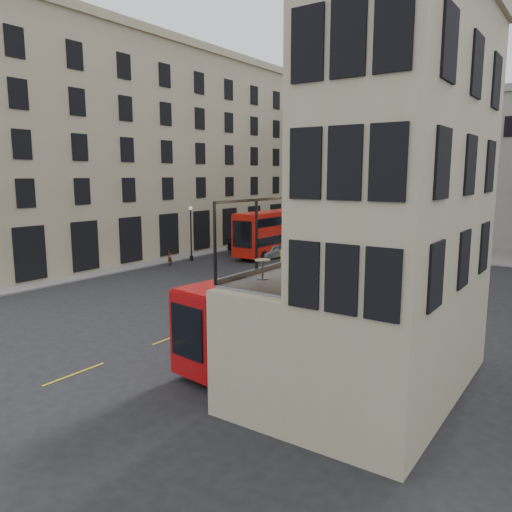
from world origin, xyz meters
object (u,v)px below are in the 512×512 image
Objects in this scene: street_lamp_b at (362,229)px; cafe_chair_d at (371,253)px; bus_far at (275,230)px; traffic_light_far at (265,228)px; pedestrian_a at (249,240)px; cafe_chair_b at (340,262)px; bus_near at (268,310)px; cyclist at (282,259)px; car_a at (271,251)px; cafe_chair_a at (314,276)px; bicycle at (321,281)px; pedestrian_e at (170,257)px; car_c at (251,244)px; pedestrian_c at (391,239)px; pedestrian_b at (307,243)px; traffic_light_near at (304,261)px; cafe_table_far at (336,245)px; pedestrian_d at (422,252)px; cafe_chair_c at (341,264)px; cafe_table_near at (263,266)px; street_lamp_a at (191,237)px; cafe_table_mid at (308,250)px; car_b at (360,262)px.

cafe_chair_d is (13.37, -30.78, 2.48)m from street_lamp_b.
traffic_light_far is at bearing 141.00° from bus_far.
pedestrian_a is (-2.41, 0.24, -1.49)m from traffic_light_far.
bus_near is at bearing 175.50° from cafe_chair_b.
car_a is at bearing 43.65° from cyclist.
pedestrian_a is 2.40× the size of cafe_chair_a.
bicycle is 15.93m from pedestrian_e.
car_c is 6.05× the size of cafe_chair_b.
street_lamp_b is at bearing 66.19° from car_a.
pedestrian_c is at bearing 40.73° from pedestrian_a.
pedestrian_b is (-3.16, 10.39, 0.06)m from cyclist.
street_lamp_b is 0.46× the size of bus_far.
cafe_table_far is at bearing -52.62° from traffic_light_near.
pedestrian_b is 31.29m from cafe_table_far.
pedestrian_c is at bearing 138.13° from pedestrian_e.
pedestrian_d reaches higher than cyclist.
pedestrian_e is at bearing 97.50° from bicycle.
cafe_chair_c reaches higher than cafe_table_far.
street_lamp_b is 5.75× the size of cafe_chair_b.
traffic_light_far is at bearing 132.07° from cafe_chair_d.
cafe_table_near reaches higher than car_a.
street_lamp_b is at bearing 110.37° from cafe_chair_a.
car_a is at bearing 122.52° from cafe_table_near.
bus_far is 7.82m from cyclist.
cafe_table_far is at bearing -32.70° from street_lamp_a.
car_a is 2.42× the size of pedestrian_b.
bus_far is at bearing 122.01° from bus_near.
street_lamp_b reaches higher than traffic_light_near.
pedestrian_c is 40.95m from cafe_table_mid.
traffic_light_near is 28.29m from pedestrian_c.
pedestrian_c is (7.50, 14.26, -1.85)m from bus_far.
car_b is 0.69× the size of car_c.
cafe_table_far is (6.37, -11.03, 4.53)m from bicycle.
cafe_table_far is (11.41, -30.38, 2.66)m from street_lamp_b.
cafe_table_mid reaches higher than pedestrian_c.
cafe_chair_b is (24.60, -27.92, 3.95)m from pedestrian_a.
pedestrian_c is 27.92m from pedestrian_e.
car_c is 3.02× the size of pedestrian_d.
cafe_table_mid is at bearing -124.86° from cafe_chair_d.
traffic_light_near is 0.71× the size of street_lamp_b.
bicycle is 16.13m from pedestrian_d.
cyclist is 23.58m from cafe_table_mid.
bus_far is at bearing -27.71° from pedestrian_a.
street_lamp_a reaches higher than bus_near.
cyclist is (7.42, -8.31, -1.61)m from traffic_light_far.
cafe_chair_a is (25.01, -30.86, 3.90)m from pedestrian_a.
cafe_table_far is at bearing 47.20° from pedestrian_e.
cafe_table_near is 0.81× the size of cafe_chair_d.
car_a is 28.89m from cafe_table_mid.
bus_near is 23.57m from car_b.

